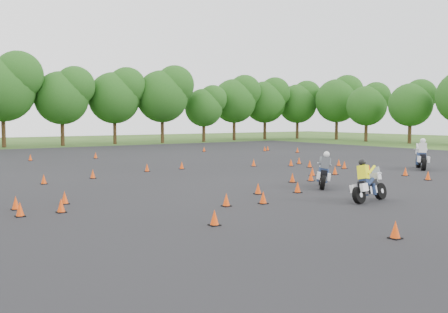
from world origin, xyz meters
TOP-DOWN VIEW (x-y plane):
  - ground at (0.00, 0.00)m, footprint 140.00×140.00m
  - asphalt_pad at (0.00, 6.00)m, footprint 62.00×62.00m
  - treeline at (2.81, 34.79)m, footprint 87.28×32.81m
  - traffic_cones at (0.71, 4.99)m, footprint 33.32×32.94m
  - rider_grey at (2.05, -0.81)m, footprint 1.97×2.01m
  - rider_yellow at (0.78, -4.66)m, footprint 2.17×0.92m
  - rider_white at (13.04, 1.52)m, footprint 2.32×2.26m

SIDE VIEW (x-z plane):
  - ground at x=0.00m, z-range 0.00..0.00m
  - asphalt_pad at x=0.00m, z-range 0.01..0.01m
  - traffic_cones at x=0.71m, z-range 0.01..0.46m
  - rider_yellow at x=0.78m, z-range 0.00..1.63m
  - rider_grey at x=2.05m, z-range 0.00..1.66m
  - rider_white at x=13.04m, z-range 0.00..1.92m
  - treeline at x=2.81m, z-range -0.80..10.00m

